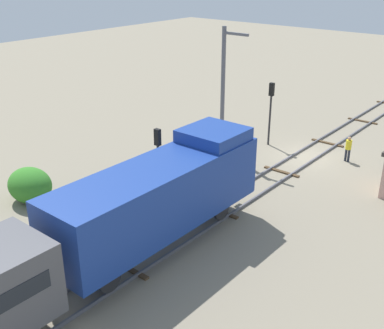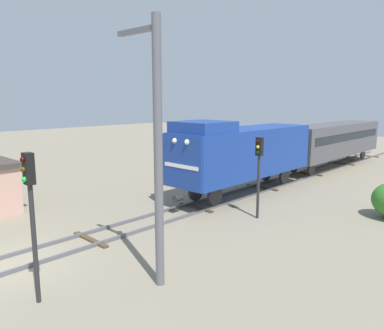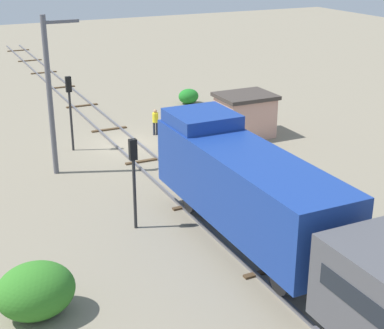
# 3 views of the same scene
# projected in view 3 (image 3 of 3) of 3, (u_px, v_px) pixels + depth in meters

# --- Properties ---
(ground_plane) EXTENTS (118.28, 118.28, 0.00)m
(ground_plane) POSITION_uv_depth(u_px,v_px,m) (126.00, 145.00, 36.28)
(ground_plane) COLOR gray
(railway_track) EXTENTS (2.40, 78.85, 0.16)m
(railway_track) POSITION_uv_depth(u_px,v_px,m) (126.00, 143.00, 36.26)
(railway_track) COLOR #595960
(railway_track) RESTS_ON ground
(locomotive) EXTENTS (2.90, 11.60, 4.60)m
(locomotive) POSITION_uv_depth(u_px,v_px,m) (243.00, 183.00, 23.44)
(locomotive) COLOR navy
(locomotive) RESTS_ON railway_track
(traffic_signal_near) EXTENTS (0.32, 0.34, 4.49)m
(traffic_signal_near) POSITION_uv_depth(u_px,v_px,m) (70.00, 100.00, 34.21)
(traffic_signal_near) COLOR #262628
(traffic_signal_near) RESTS_ON ground
(traffic_signal_mid) EXTENTS (0.32, 0.34, 4.10)m
(traffic_signal_mid) POSITION_uv_depth(u_px,v_px,m) (134.00, 167.00, 24.82)
(traffic_signal_mid) COLOR #262628
(traffic_signal_mid) RESTS_ON ground
(worker_near_track) EXTENTS (0.38, 0.38, 1.70)m
(worker_near_track) POSITION_uv_depth(u_px,v_px,m) (155.00, 120.00, 37.75)
(worker_near_track) COLOR #262B38
(worker_near_track) RESTS_ON ground
(catenary_mast) EXTENTS (1.94, 0.28, 8.41)m
(catenary_mast) POSITION_uv_depth(u_px,v_px,m) (51.00, 93.00, 30.31)
(catenary_mast) COLOR #595960
(catenary_mast) RESTS_ON ground
(relay_hut) EXTENTS (3.50, 2.90, 2.74)m
(relay_hut) POSITION_uv_depth(u_px,v_px,m) (245.00, 115.00, 37.46)
(relay_hut) COLOR #D19E8C
(relay_hut) RESTS_ON ground
(bush_near) EXTENTS (1.58, 1.30, 1.15)m
(bush_near) POSITION_uv_depth(u_px,v_px,m) (189.00, 96.00, 45.11)
(bush_near) COLOR #217B26
(bush_near) RESTS_ON ground
(bush_mid) EXTENTS (2.65, 2.17, 1.93)m
(bush_mid) POSITION_uv_depth(u_px,v_px,m) (36.00, 291.00, 19.47)
(bush_mid) COLOR #337C26
(bush_mid) RESTS_ON ground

